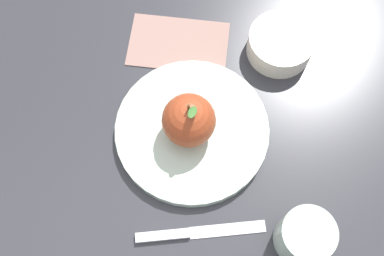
{
  "coord_description": "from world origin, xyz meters",
  "views": [
    {
      "loc": [
        0.2,
        -0.13,
        0.69
      ],
      "look_at": [
        -0.02,
        0.01,
        0.02
      ],
      "focal_mm": 42.42,
      "sensor_mm": 36.0,
      "label": 1
    }
  ],
  "objects": [
    {
      "name": "knife",
      "position": [
        0.11,
        -0.08,
        0.0
      ],
      "size": [
        0.1,
        0.18,
        0.01
      ],
      "color": "silver",
      "rests_on": "ground_plane"
    },
    {
      "name": "linen_napkin",
      "position": [
        -0.17,
        0.07,
        0.0
      ],
      "size": [
        0.19,
        0.2,
        0.0
      ],
      "primitive_type": "cube",
      "rotation": [
        0.0,
        0.0,
        5.6
      ],
      "color": "gray",
      "rests_on": "ground_plane"
    },
    {
      "name": "apple",
      "position": [
        -0.02,
        -0.0,
        0.06
      ],
      "size": [
        0.08,
        0.08,
        0.1
      ],
      "color": "#9E3D1E",
      "rests_on": "dinner_plate"
    },
    {
      "name": "side_bowl",
      "position": [
        -0.07,
        0.21,
        0.03
      ],
      "size": [
        0.11,
        0.11,
        0.04
      ],
      "color": "silver",
      "rests_on": "ground_plane"
    },
    {
      "name": "ground_plane",
      "position": [
        0.0,
        0.0,
        0.0
      ],
      "size": [
        2.4,
        2.4,
        0.0
      ],
      "primitive_type": "plane",
      "color": "#2D2D33"
    },
    {
      "name": "cup",
      "position": [
        0.21,
        0.05,
        0.04
      ],
      "size": [
        0.08,
        0.08,
        0.07
      ],
      "color": "#B2C6B2",
      "rests_on": "ground_plane"
    },
    {
      "name": "dinner_plate",
      "position": [
        -0.02,
        0.01,
        0.01
      ],
      "size": [
        0.25,
        0.25,
        0.02
      ],
      "color": "#B2C6B2",
      "rests_on": "ground_plane"
    }
  ]
}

